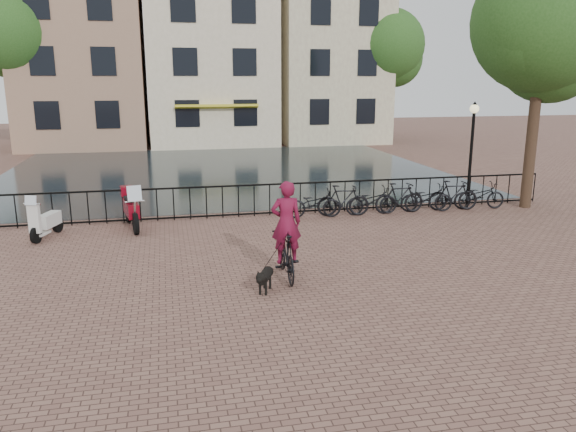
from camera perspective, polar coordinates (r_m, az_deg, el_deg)
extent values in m
plane|color=brown|center=(10.44, 3.58, -10.29)|extent=(100.00, 100.00, 0.00)
plane|color=black|center=(26.93, -6.55, 4.63)|extent=(20.00, 20.00, 0.00)
cube|color=black|center=(17.66, -3.48, 3.16)|extent=(20.00, 0.05, 0.05)
cube|color=black|center=(17.85, -3.44, 0.26)|extent=(20.00, 0.05, 0.05)
cube|color=#977058|center=(39.49, -20.15, 15.54)|extent=(7.50, 9.00, 12.00)
cube|color=beige|center=(39.30, -8.03, 15.50)|extent=(8.00, 9.00, 11.00)
cube|color=gold|center=(34.64, -7.24, 10.97)|extent=(5.00, 0.60, 0.15)
cube|color=tan|center=(40.76, 3.71, 16.60)|extent=(7.00, 9.00, 12.50)
cylinder|color=black|center=(37.12, -25.82, 10.77)|extent=(0.36, 0.36, 6.30)
sphere|color=#224E1A|center=(37.18, -26.42, 16.29)|extent=(5.04, 5.04, 5.04)
cylinder|color=black|center=(20.34, 23.65, 8.56)|extent=(0.36, 0.36, 5.60)
sphere|color=#224E1A|center=(20.36, 24.56, 17.54)|extent=(4.48, 4.48, 4.48)
cylinder|color=black|center=(39.03, 9.92, 11.74)|extent=(0.36, 0.36, 5.95)
sphere|color=#224E1A|center=(39.07, 10.14, 16.72)|extent=(4.76, 4.76, 4.76)
cylinder|color=black|center=(19.62, 18.04, 5.35)|extent=(0.10, 0.10, 3.20)
sphere|color=beige|center=(19.46, 18.41, 10.30)|extent=(0.30, 0.30, 0.30)
imported|color=black|center=(12.22, -0.18, -3.85)|extent=(0.58, 1.86, 1.11)
imported|color=maroon|center=(11.98, -0.18, 0.18)|extent=(0.81, 0.55, 2.17)
imported|color=black|center=(17.56, 2.67, 1.28)|extent=(1.76, 0.74, 0.90)
imported|color=black|center=(17.82, 5.62, 1.57)|extent=(1.71, 0.67, 1.00)
imported|color=black|center=(18.14, 8.48, 1.55)|extent=(1.72, 0.60, 0.90)
imported|color=black|center=(18.48, 11.24, 1.81)|extent=(1.68, 0.51, 1.00)
imported|color=black|center=(18.89, 13.88, 1.78)|extent=(1.79, 0.84, 0.90)
imported|color=black|center=(19.31, 16.42, 2.03)|extent=(1.71, 0.67, 1.00)
imported|color=black|center=(19.79, 18.83, 1.98)|extent=(1.78, 0.82, 0.90)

